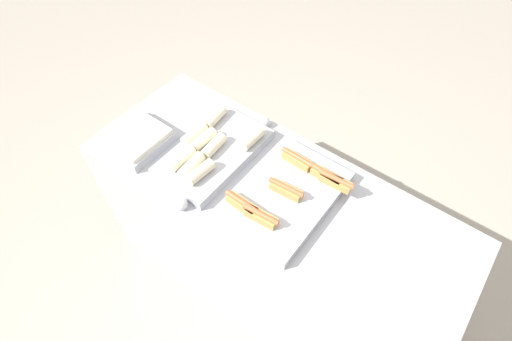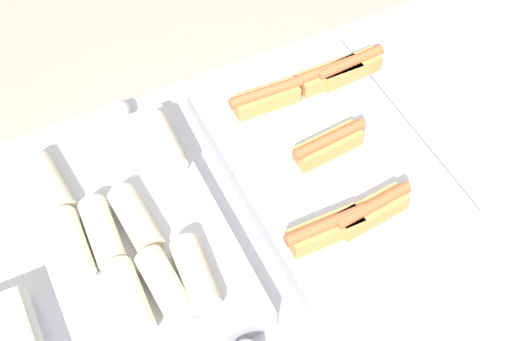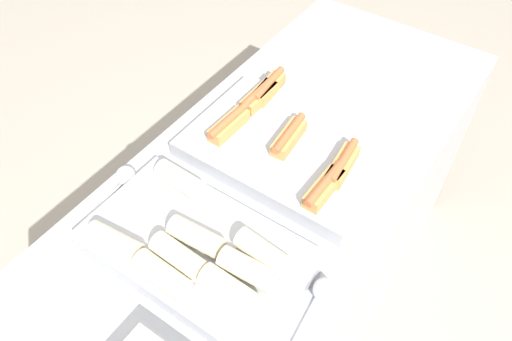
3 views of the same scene
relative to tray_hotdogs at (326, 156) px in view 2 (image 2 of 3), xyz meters
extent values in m
cube|color=#A8AAB2|center=(-0.07, 0.00, -0.46)|extent=(1.78, 0.71, 0.87)
cube|color=#A8AAB2|center=(0.00, 0.00, -0.01)|extent=(0.38, 0.55, 0.05)
cube|color=tan|center=(0.15, 0.16, 0.04)|extent=(0.14, 0.05, 0.04)
cylinder|color=#CC6038|center=(0.15, 0.16, 0.06)|extent=(0.16, 0.03, 0.02)
cube|color=tan|center=(0.00, -0.01, 0.04)|extent=(0.14, 0.06, 0.04)
cylinder|color=#CC6038|center=(0.00, -0.01, 0.06)|extent=(0.16, 0.04, 0.02)
cube|color=tan|center=(0.10, 0.16, 0.04)|extent=(0.14, 0.04, 0.04)
cylinder|color=#CC6038|center=(0.10, 0.16, 0.06)|extent=(0.16, 0.02, 0.02)
cube|color=tan|center=(-0.10, -0.17, 0.04)|extent=(0.14, 0.05, 0.04)
cylinder|color=#CC6038|center=(-0.10, -0.17, 0.06)|extent=(0.16, 0.02, 0.02)
cube|color=tan|center=(-0.01, -0.17, 0.04)|extent=(0.14, 0.06, 0.04)
cylinder|color=#CC6038|center=(-0.01, -0.17, 0.06)|extent=(0.16, 0.04, 0.02)
cube|color=tan|center=(-0.05, 0.16, 0.04)|extent=(0.14, 0.05, 0.04)
cylinder|color=#CC6038|center=(-0.05, 0.16, 0.06)|extent=(0.16, 0.03, 0.02)
cube|color=#A8AAB2|center=(-0.40, 0.00, -0.01)|extent=(0.31, 0.54, 0.05)
cylinder|color=beige|center=(-0.47, 0.00, 0.04)|extent=(0.06, 0.14, 0.05)
cylinder|color=beige|center=(-0.52, 0.00, 0.04)|extent=(0.06, 0.14, 0.05)
cylinder|color=beige|center=(-0.29, 0.14, 0.04)|extent=(0.06, 0.14, 0.05)
cylinder|color=beige|center=(-0.52, 0.14, 0.04)|extent=(0.07, 0.14, 0.05)
cylinder|color=beige|center=(-0.47, -0.15, 0.04)|extent=(0.06, 0.14, 0.05)
cylinder|color=beige|center=(-0.40, -0.15, 0.04)|extent=(0.06, 0.14, 0.05)
cylinder|color=beige|center=(-0.40, 0.00, 0.04)|extent=(0.06, 0.14, 0.05)
cylinder|color=beige|center=(-0.35, -0.15, 0.04)|extent=(0.06, 0.14, 0.05)
cylinder|color=silver|center=(-0.43, 0.30, -0.03)|extent=(0.19, 0.02, 0.01)
sphere|color=silver|center=(-0.34, 0.30, 0.00)|extent=(0.05, 0.05, 0.05)
camera|label=1|loc=(0.49, -0.86, 1.41)|focal=28.00mm
camera|label=2|loc=(-0.52, -0.73, 1.13)|focal=50.00mm
camera|label=3|loc=(-0.86, -0.49, 1.01)|focal=35.00mm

